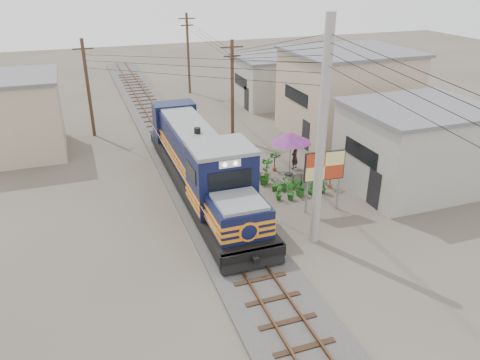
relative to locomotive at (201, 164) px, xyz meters
name	(u,v)px	position (x,y,z in m)	size (l,w,h in m)	color
ground	(238,249)	(0.00, -6.04, -1.72)	(120.00, 120.00, 0.00)	#473F35
ballast	(186,165)	(0.00, 3.96, -1.64)	(3.60, 70.00, 0.16)	#595651
track	(185,162)	(0.00, 3.96, -1.46)	(1.15, 70.00, 0.12)	#51331E
locomotive	(201,164)	(0.00, 0.00, 0.00)	(2.93, 15.92, 3.94)	black
utility_pole_main	(321,138)	(3.50, -6.54, 3.28)	(0.40, 0.40, 10.00)	#9E9B93
wooden_pole_mid	(232,88)	(4.50, 7.96, 1.95)	(1.60, 0.24, 7.00)	#4C3826
wooden_pole_far	(188,52)	(4.80, 21.96, 2.21)	(1.60, 0.24, 7.50)	#4C3826
wooden_pole_left	(88,86)	(-5.00, 11.96, 1.95)	(1.60, 0.24, 7.00)	#4C3826
power_lines	(183,47)	(-0.14, 2.45, 5.84)	(9.65, 19.00, 3.30)	black
shophouse_front	(415,147)	(11.50, -3.04, 0.64)	(7.35, 6.30, 4.70)	#9A978C
shophouse_mid	(346,94)	(12.50, 5.96, 1.39)	(8.40, 7.35, 6.20)	tan
shophouse_back	(272,80)	(11.00, 15.96, 0.39)	(6.30, 6.30, 4.20)	#9A978C
shophouse_left	(12,116)	(-10.00, 9.96, 0.89)	(6.30, 6.30, 5.20)	tan
billboard	(324,168)	(5.23, -4.09, 0.69)	(2.13, 0.30, 3.28)	#99999E
market_umbrella	(291,137)	(5.58, 0.55, 0.67)	(2.67, 2.67, 2.72)	black
vendor	(295,157)	(6.29, 1.34, -0.93)	(0.58, 0.38, 1.59)	black
plant_nursery	(287,183)	(4.51, -1.37, -1.26)	(3.47, 3.15, 1.11)	#21601B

